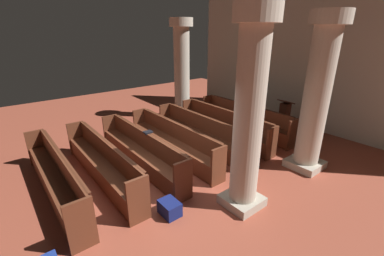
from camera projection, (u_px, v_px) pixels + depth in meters
The scene contains 15 objects.
ground_plane at pixel (157, 181), 5.93m from camera, with size 19.20×19.20×0.00m, color #9E4733.
back_wall at pixel (309, 62), 8.67m from camera, with size 10.00×0.16×4.50m, color beige.
pew_row_0 at pixel (244, 118), 8.70m from camera, with size 3.68×0.47×0.91m.
pew_row_1 at pixel (224, 124), 8.13m from camera, with size 3.68×0.46×0.91m.
pew_row_2 at pixel (200, 131), 7.56m from camera, with size 3.68×0.46×0.91m.
pew_row_3 at pixel (173, 139), 6.99m from camera, with size 3.68×0.47×0.91m.
pew_row_4 at pixel (140, 149), 6.41m from camera, with size 3.68×0.46×0.91m.
pew_row_5 at pixel (102, 161), 5.84m from camera, with size 3.68×0.46×0.91m.
pew_row_6 at pixel (55, 175), 5.27m from camera, with size 3.68×0.47×0.91m.
pillar_aisle_side at pixel (317, 93), 5.88m from camera, with size 0.84×0.84×3.67m.
pillar_far_side at pixel (182, 68), 9.66m from camera, with size 0.84×0.84×3.67m.
pillar_aisle_rear at pixel (249, 113), 4.48m from camera, with size 0.76×0.76×3.67m.
lectern at pixel (284, 117), 8.82m from camera, with size 0.48×0.45×1.08m.
hymn_book at pixel (148, 132), 6.29m from camera, with size 0.17×0.21×0.04m, color black.
kneeler_box_navy at pixel (170, 208), 4.83m from camera, with size 0.41×0.31×0.28m, color navy.
Camera 1 is at (4.48, -2.56, 3.27)m, focal length 24.07 mm.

